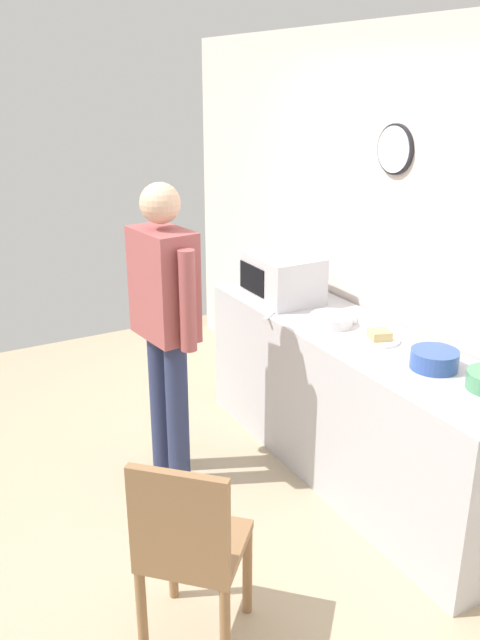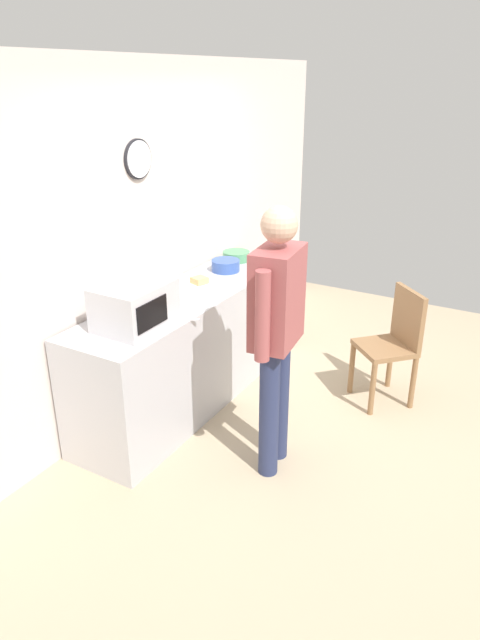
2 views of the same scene
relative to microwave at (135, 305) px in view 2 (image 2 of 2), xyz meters
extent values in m
plane|color=tan|center=(0.77, -1.17, -1.07)|extent=(6.00, 6.00, 0.00)
cube|color=silver|center=(0.77, 0.43, 0.23)|extent=(5.40, 0.10, 2.60)
cylinder|color=white|center=(0.57, 0.36, 0.84)|extent=(0.26, 0.03, 0.26)
cylinder|color=black|center=(0.57, 0.37, 0.84)|extent=(0.28, 0.02, 0.28)
cube|color=#B7B7BC|center=(0.72, 0.05, -0.61)|extent=(2.37, 0.62, 0.92)
cube|color=silver|center=(0.00, 0.00, 0.00)|extent=(0.50, 0.38, 0.30)
cube|color=black|center=(-0.06, -0.19, 0.00)|extent=(0.30, 0.01, 0.18)
cylinder|color=white|center=(0.89, 0.08, -0.14)|extent=(0.23, 0.23, 0.01)
cube|color=tan|center=(0.89, 0.08, -0.11)|extent=(0.14, 0.14, 0.05)
cylinder|color=white|center=(0.55, 0.00, -0.12)|extent=(0.25, 0.25, 0.06)
cylinder|color=#33519E|center=(1.30, 0.09, -0.10)|extent=(0.24, 0.24, 0.10)
cylinder|color=#4C8E60|center=(1.60, 0.16, -0.11)|extent=(0.24, 0.24, 0.08)
cube|color=silver|center=(0.25, -0.24, -0.15)|extent=(0.12, 0.15, 0.01)
cube|color=silver|center=(0.55, 0.18, -0.15)|extent=(0.14, 0.13, 0.01)
cylinder|color=navy|center=(0.34, -0.91, -0.61)|extent=(0.13, 0.13, 0.92)
cylinder|color=navy|center=(0.14, -0.94, -0.61)|extent=(0.13, 0.13, 0.92)
cube|color=#9E4C4C|center=(0.24, -0.92, 0.16)|extent=(0.43, 0.29, 0.61)
cylinder|color=#9E4C4C|center=(0.49, -0.89, 0.13)|extent=(0.09, 0.09, 0.55)
cylinder|color=#9E4C4C|center=(-0.01, -0.95, 0.13)|extent=(0.09, 0.09, 0.55)
sphere|color=#D1A889|center=(0.24, -0.92, 0.60)|extent=(0.22, 0.22, 0.22)
cylinder|color=olive|center=(1.42, -1.05, -0.84)|extent=(0.04, 0.04, 0.45)
cylinder|color=olive|center=(1.17, -1.31, -0.84)|extent=(0.04, 0.04, 0.45)
cylinder|color=olive|center=(1.67, -1.30, -0.84)|extent=(0.04, 0.04, 0.45)
cylinder|color=olive|center=(1.43, -1.56, -0.84)|extent=(0.04, 0.04, 0.45)
cube|color=olive|center=(1.42, -1.31, -0.60)|extent=(0.57, 0.57, 0.04)
cube|color=olive|center=(1.55, -1.43, -0.35)|extent=(0.31, 0.32, 0.45)
camera|label=1|loc=(3.44, -2.20, 1.23)|focal=36.47mm
camera|label=2|loc=(-2.67, -2.34, 1.40)|focal=32.04mm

